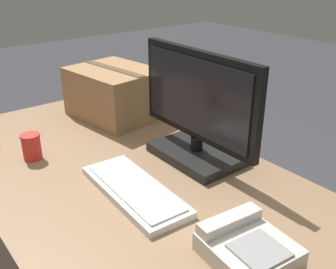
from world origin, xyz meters
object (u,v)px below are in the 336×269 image
at_px(keyboard, 134,190).
at_px(paper_cup_left, 31,146).
at_px(desk_phone, 247,247).
at_px(monitor, 197,115).
at_px(cardboard_box, 115,93).

distance_m(keyboard, paper_cup_left, 0.46).
bearing_deg(paper_cup_left, desk_phone, 14.96).
relative_size(monitor, keyboard, 1.27).
height_order(desk_phone, cardboard_box, cardboard_box).
relative_size(monitor, paper_cup_left, 5.65).
distance_m(desk_phone, paper_cup_left, 0.87).
xyz_separation_m(monitor, desk_phone, (0.47, -0.25, -0.14)).
distance_m(monitor, keyboard, 0.36).
xyz_separation_m(desk_phone, paper_cup_left, (-0.84, -0.22, 0.02)).
bearing_deg(paper_cup_left, cardboard_box, 111.19).
relative_size(keyboard, desk_phone, 1.96).
xyz_separation_m(monitor, cardboard_box, (-0.55, -0.01, -0.06)).
bearing_deg(paper_cup_left, keyboard, 20.92).
xyz_separation_m(monitor, paper_cup_left, (-0.37, -0.48, -0.12)).
height_order(desk_phone, paper_cup_left, paper_cup_left).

